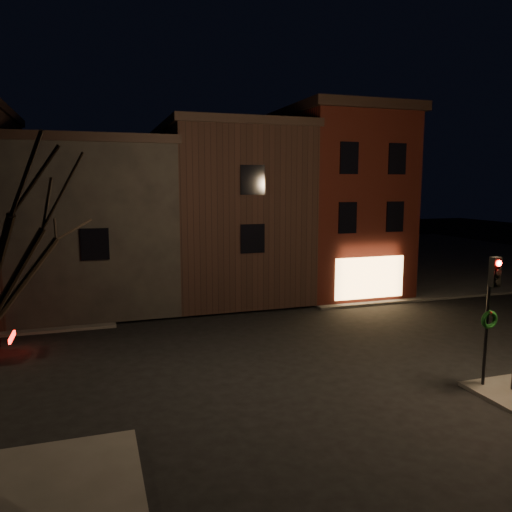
% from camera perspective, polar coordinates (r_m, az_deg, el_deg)
% --- Properties ---
extents(ground, '(120.00, 120.00, 0.00)m').
position_cam_1_polar(ground, '(19.32, 0.30, -10.88)').
color(ground, black).
rests_on(ground, ground).
extents(sidewalk_far_right, '(30.00, 30.00, 0.12)m').
position_cam_1_polar(sidewalk_far_right, '(45.78, 16.37, 0.02)').
color(sidewalk_far_right, '#2D2B28').
rests_on(sidewalk_far_right, ground).
extents(corner_building, '(6.50, 8.50, 10.50)m').
position_cam_1_polar(corner_building, '(30.14, 9.15, 6.36)').
color(corner_building, '#3D100A').
rests_on(corner_building, ground).
extents(row_building_a, '(7.30, 10.30, 9.40)m').
position_cam_1_polar(row_building_a, '(28.79, -3.47, 5.24)').
color(row_building_a, black).
rests_on(row_building_a, ground).
extents(row_building_b, '(7.80, 10.30, 8.40)m').
position_cam_1_polar(row_building_b, '(27.89, -18.05, 3.73)').
color(row_building_b, black).
rests_on(row_building_b, ground).
extents(traffic_signal, '(0.58, 0.38, 4.05)m').
position_cam_1_polar(traffic_signal, '(16.76, 25.27, -4.68)').
color(traffic_signal, black).
rests_on(traffic_signal, sidewalk_near_right).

